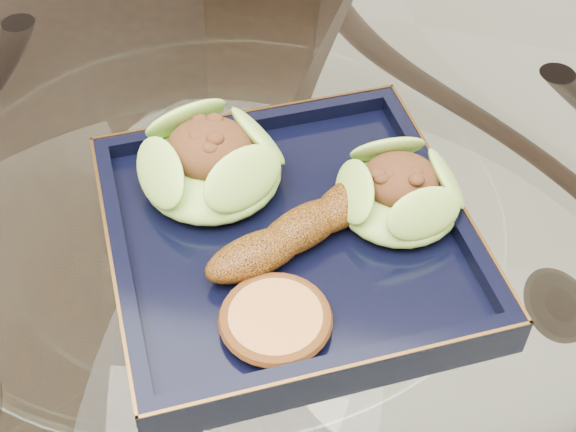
# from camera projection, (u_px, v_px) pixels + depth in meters

# --- Properties ---
(dining_table) EXTENTS (1.13, 1.13, 0.77)m
(dining_table) POSITION_uv_depth(u_px,v_px,m) (230.00, 362.00, 0.75)
(dining_table) COLOR white
(dining_table) RESTS_ON ground
(dining_chair) EXTENTS (0.52, 0.52, 1.01)m
(dining_chair) POSITION_uv_depth(u_px,v_px,m) (145.00, 87.00, 1.09)
(dining_chair) COLOR black
(dining_chair) RESTS_ON ground
(navy_plate) EXTENTS (0.36, 0.36, 0.02)m
(navy_plate) POSITION_uv_depth(u_px,v_px,m) (288.00, 242.00, 0.62)
(navy_plate) COLOR black
(navy_plate) RESTS_ON dining_table
(lettuce_wrap_left) EXTENTS (0.14, 0.14, 0.04)m
(lettuce_wrap_left) POSITION_uv_depth(u_px,v_px,m) (211.00, 166.00, 0.64)
(lettuce_wrap_left) COLOR #6CAA31
(lettuce_wrap_left) RESTS_ON navy_plate
(lettuce_wrap_right) EXTENTS (0.10, 0.10, 0.03)m
(lettuce_wrap_right) POSITION_uv_depth(u_px,v_px,m) (399.00, 195.00, 0.62)
(lettuce_wrap_right) COLOR #5E902A
(lettuce_wrap_right) RESTS_ON navy_plate
(roasted_plantain) EXTENTS (0.13, 0.14, 0.03)m
(roasted_plantain) POSITION_uv_depth(u_px,v_px,m) (303.00, 228.00, 0.60)
(roasted_plantain) COLOR #6B3B0B
(roasted_plantain) RESTS_ON navy_plate
(crumb_patty) EXTENTS (0.07, 0.07, 0.01)m
(crumb_patty) POSITION_uv_depth(u_px,v_px,m) (276.00, 321.00, 0.55)
(crumb_patty) COLOR #C67F42
(crumb_patty) RESTS_ON navy_plate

